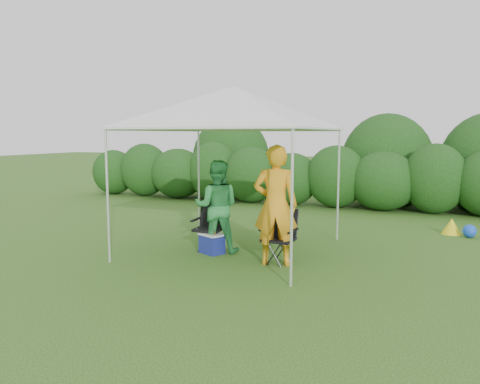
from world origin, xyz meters
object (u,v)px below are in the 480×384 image
at_px(canopy, 234,108).
at_px(cooler, 212,243).
at_px(chair_left, 210,223).
at_px(woman, 217,207).
at_px(chair_right, 280,232).
at_px(man, 275,205).

relative_size(canopy, cooler, 6.26).
height_order(chair_left, cooler, chair_left).
bearing_deg(chair_left, woman, -37.74).
relative_size(canopy, woman, 1.95).
xyz_separation_m(canopy, chair_right, (0.98, -0.39, -1.98)).
height_order(canopy, woman, canopy).
bearing_deg(chair_right, chair_left, 170.49).
bearing_deg(chair_right, cooler, -179.52).
distance_m(man, cooler, 1.45).
distance_m(chair_right, cooler, 1.28).
bearing_deg(canopy, chair_left, -167.00).
relative_size(chair_left, cooler, 1.70).
relative_size(chair_right, cooler, 1.72).
bearing_deg(canopy, chair_right, -21.71).
distance_m(canopy, chair_left, 2.03).
bearing_deg(woman, canopy, -152.99).
xyz_separation_m(canopy, cooler, (-0.26, -0.35, -2.29)).
distance_m(chair_left, cooler, 0.43).
bearing_deg(chair_left, canopy, 8.67).
xyz_separation_m(man, woman, (-1.18, 0.34, -0.14)).
height_order(chair_right, cooler, chair_right).
bearing_deg(man, chair_left, -33.98).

